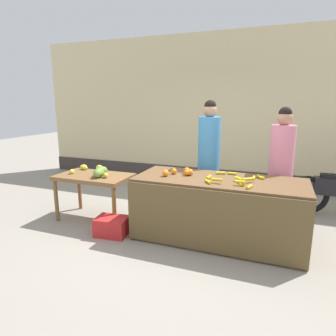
# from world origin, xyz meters

# --- Properties ---
(ground_plane) EXTENTS (24.00, 24.00, 0.00)m
(ground_plane) POSITION_xyz_m (0.00, 0.00, 0.00)
(ground_plane) COLOR gray
(market_wall_back) EXTENTS (9.16, 0.23, 3.29)m
(market_wall_back) POSITION_xyz_m (0.00, 2.79, 1.61)
(market_wall_back) COLOR beige
(market_wall_back) RESTS_ON ground
(fruit_stall_counter) EXTENTS (2.23, 0.92, 0.85)m
(fruit_stall_counter) POSITION_xyz_m (0.44, -0.01, 0.43)
(fruit_stall_counter) COLOR brown
(fruit_stall_counter) RESTS_ON ground
(side_table_wooden) EXTENTS (1.15, 0.67, 0.73)m
(side_table_wooden) POSITION_xyz_m (-1.54, 0.00, 0.64)
(side_table_wooden) COLOR brown
(side_table_wooden) RESTS_ON ground
(banana_bunch_pile) EXTENTS (0.73, 0.69, 0.07)m
(banana_bunch_pile) POSITION_xyz_m (0.66, -0.03, 0.88)
(banana_bunch_pile) COLOR yellow
(banana_bunch_pile) RESTS_ON fruit_stall_counter
(orange_pile) EXTENTS (0.38, 0.34, 0.09)m
(orange_pile) POSITION_xyz_m (-0.10, 0.01, 0.90)
(orange_pile) COLOR orange
(orange_pile) RESTS_ON fruit_stall_counter
(mango_papaya_pile) EXTENTS (0.79, 0.60, 0.14)m
(mango_papaya_pile) POSITION_xyz_m (-1.48, 0.01, 0.79)
(mango_papaya_pile) COLOR yellow
(mango_papaya_pile) RESTS_ON side_table_wooden
(vendor_woman_blue_shirt) EXTENTS (0.34, 0.34, 1.88)m
(vendor_woman_blue_shirt) POSITION_xyz_m (0.12, 0.70, 0.95)
(vendor_woman_blue_shirt) COLOR #33333D
(vendor_woman_blue_shirt) RESTS_ON ground
(vendor_woman_pink_shirt) EXTENTS (0.34, 0.34, 1.78)m
(vendor_woman_pink_shirt) POSITION_xyz_m (1.18, 0.69, 0.90)
(vendor_woman_pink_shirt) COLOR #33333D
(vendor_woman_pink_shirt) RESTS_ON ground
(produce_crate) EXTENTS (0.47, 0.36, 0.26)m
(produce_crate) POSITION_xyz_m (-0.98, -0.43, 0.13)
(produce_crate) COLOR red
(produce_crate) RESTS_ON ground
(produce_sack) EXTENTS (0.45, 0.42, 0.59)m
(produce_sack) POSITION_xyz_m (-0.71, 0.78, 0.30)
(produce_sack) COLOR tan
(produce_sack) RESTS_ON ground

